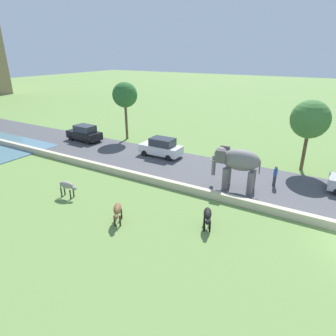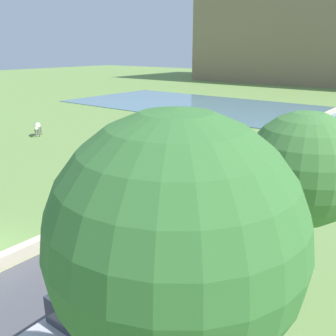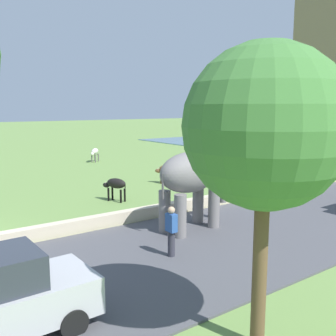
# 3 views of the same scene
# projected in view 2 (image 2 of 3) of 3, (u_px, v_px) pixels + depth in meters

# --- Properties ---
(road_surface) EXTENTS (7.00, 120.00, 0.06)m
(road_surface) POSITION_uv_depth(u_px,v_px,m) (306.00, 159.00, 25.42)
(road_surface) COLOR #4C4C51
(road_surface) RESTS_ON ground
(barrier_wall) EXTENTS (0.40, 110.00, 0.52)m
(barrier_wall) POSITION_uv_depth(u_px,v_px,m) (242.00, 153.00, 26.08)
(barrier_wall) COLOR beige
(barrier_wall) RESTS_ON ground
(lake) EXTENTS (36.00, 18.00, 0.08)m
(lake) POSITION_uv_depth(u_px,v_px,m) (202.00, 105.00, 48.71)
(lake) COLOR slate
(lake) RESTS_ON ground
(elephant) EXTENTS (1.66, 3.53, 2.99)m
(elephant) POSITION_uv_depth(u_px,v_px,m) (185.00, 170.00, 16.75)
(elephant) COLOR slate
(elephant) RESTS_ON ground
(person_beside_elephant) EXTENTS (0.36, 0.22, 1.63)m
(person_beside_elephant) POSITION_uv_depth(u_px,v_px,m) (186.00, 222.00, 14.31)
(person_beside_elephant) COLOR #33333D
(person_beside_elephant) RESTS_ON ground
(car_white) EXTENTS (1.81, 4.01, 1.80)m
(car_white) POSITION_uv_depth(u_px,v_px,m) (313.00, 164.00, 21.39)
(car_white) COLOR white
(car_white) RESTS_ON ground
(car_silver) EXTENTS (1.86, 4.03, 1.80)m
(car_silver) POSITION_uv_depth(u_px,v_px,m) (106.00, 313.00, 9.40)
(car_silver) COLOR #B7B7BC
(car_silver) RESTS_ON ground
(cow_grey) EXTENTS (0.57, 1.41, 1.15)m
(cow_grey) POSITION_uv_depth(u_px,v_px,m) (181.00, 136.00, 28.25)
(cow_grey) COLOR gray
(cow_grey) RESTS_ON ground
(cow_brown) EXTENTS (1.34, 1.04, 1.15)m
(cow_brown) POSITION_uv_depth(u_px,v_px,m) (128.00, 148.00, 24.97)
(cow_brown) COLOR brown
(cow_brown) RESTS_ON ground
(cow_black) EXTENTS (1.40, 0.86, 1.15)m
(cow_black) POSITION_uv_depth(u_px,v_px,m) (96.00, 172.00, 20.26)
(cow_black) COLOR black
(cow_black) RESTS_ON ground
(cow_white) EXTENTS (1.22, 1.22, 1.15)m
(cow_white) POSITION_uv_depth(u_px,v_px,m) (38.00, 126.00, 31.85)
(cow_white) COLOR silver
(cow_white) RESTS_ON ground
(tree_mid) EXTENTS (3.02, 3.02, 5.78)m
(tree_mid) POSITION_uv_depth(u_px,v_px,m) (303.00, 170.00, 9.63)
(tree_mid) COLOR brown
(tree_mid) RESTS_ON ground
(tree_far) EXTENTS (3.15, 3.15, 6.65)m
(tree_far) POSITION_uv_depth(u_px,v_px,m) (176.00, 240.00, 4.52)
(tree_far) COLOR brown
(tree_far) RESTS_ON ground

